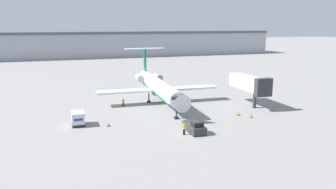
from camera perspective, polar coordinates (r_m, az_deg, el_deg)
name	(u,v)px	position (r m, az deg, el deg)	size (l,w,h in m)	color
ground_plane	(192,132)	(49.61, 4.19, -6.56)	(600.00, 600.00, 0.00)	gray
terminal_building	(98,44)	(164.62, -12.13, 8.55)	(180.00, 16.80, 12.33)	#9EA3AD
airplane_main	(159,86)	(66.69, -1.63, 1.45)	(25.13, 29.92, 10.27)	silver
pushback_tug	(194,127)	(49.58, 4.61, -5.72)	(2.09, 4.72, 1.90)	#2D2D33
luggage_cart	(78,119)	(54.37, -15.41, -4.08)	(1.95, 2.94, 2.19)	#232326
worker_near_tug	(184,129)	(48.14, 2.81, -5.98)	(0.40, 0.25, 1.76)	#232838
worker_by_wing	(123,102)	(64.69, -7.79, -1.38)	(0.40, 0.24, 1.66)	#232838
traffic_cone_left	(108,124)	(53.01, -10.34, -5.14)	(0.54, 0.54, 0.66)	black
traffic_cone_right	(238,113)	(59.78, 12.15, -3.25)	(0.69, 0.69, 0.62)	black
traffic_cone_mid	(251,115)	(58.84, 14.29, -3.49)	(0.54, 0.54, 0.83)	black
jet_bridge	(250,84)	(66.34, 14.05, 1.87)	(3.20, 11.00, 6.19)	#2D2D33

